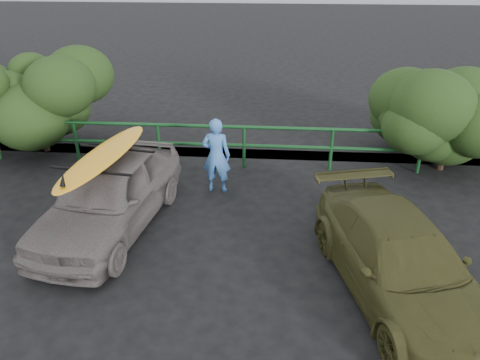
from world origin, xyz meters
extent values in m
plane|color=black|center=(0.00, 0.00, 0.00)|extent=(80.00, 80.00, 0.00)
imported|color=#605755|center=(-1.24, 2.21, 0.67)|extent=(2.16, 4.15, 1.35)
imported|color=#3D3C1B|center=(3.58, 0.73, 0.58)|extent=(2.57, 4.28, 1.16)
imported|color=#4074C0|center=(0.51, 3.79, 0.81)|extent=(0.61, 0.42, 1.61)
ellipsoid|color=orange|center=(-1.24, 2.21, 1.44)|extent=(1.07, 3.07, 0.09)
camera|label=1|loc=(1.68, -4.99, 4.69)|focal=35.00mm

